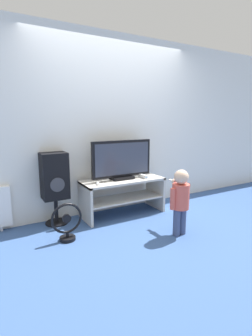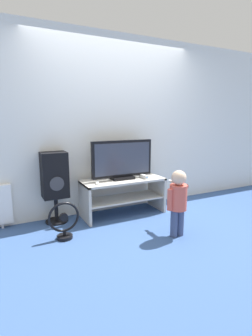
# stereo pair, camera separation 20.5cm
# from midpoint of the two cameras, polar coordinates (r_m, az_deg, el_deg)

# --- Properties ---
(ground_plane) EXTENTS (16.00, 16.00, 0.00)m
(ground_plane) POSITION_cam_midpoint_polar(r_m,az_deg,el_deg) (3.75, -0.49, -11.07)
(ground_plane) COLOR #38568C
(wall_back) EXTENTS (10.00, 0.06, 2.60)m
(wall_back) POSITION_cam_midpoint_polar(r_m,az_deg,el_deg) (3.98, -4.51, 9.35)
(wall_back) COLOR silver
(wall_back) RESTS_ON ground_plane
(tv_stand) EXTENTS (1.21, 0.48, 0.53)m
(tv_stand) POSITION_cam_midpoint_polar(r_m,az_deg,el_deg) (3.84, -2.25, -5.07)
(tv_stand) COLOR beige
(tv_stand) RESTS_ON ground_plane
(television) EXTENTS (0.93, 0.20, 0.56)m
(television) POSITION_cam_midpoint_polar(r_m,az_deg,el_deg) (3.76, -2.45, 1.68)
(television) COLOR black
(television) RESTS_ON tv_stand
(game_console) EXTENTS (0.05, 0.18, 0.05)m
(game_console) POSITION_cam_midpoint_polar(r_m,az_deg,el_deg) (3.88, 2.21, -1.81)
(game_console) COLOR white
(game_console) RESTS_ON tv_stand
(remote_primary) EXTENTS (0.08, 0.13, 0.03)m
(remote_primary) POSITION_cam_midpoint_polar(r_m,az_deg,el_deg) (3.54, -7.80, -3.39)
(remote_primary) COLOR white
(remote_primary) RESTS_ON tv_stand
(child) EXTENTS (0.31, 0.46, 0.81)m
(child) POSITION_cam_midpoint_polar(r_m,az_deg,el_deg) (3.19, 9.89, -6.20)
(child) COLOR #3F4C72
(child) RESTS_ON ground_plane
(speaker_tower) EXTENTS (0.33, 0.30, 0.96)m
(speaker_tower) POSITION_cam_midpoint_polar(r_m,az_deg,el_deg) (3.58, -16.89, -2.11)
(speaker_tower) COLOR black
(speaker_tower) RESTS_ON ground_plane
(floor_fan) EXTENTS (0.36, 0.18, 0.45)m
(floor_fan) POSITION_cam_midpoint_polar(r_m,az_deg,el_deg) (3.18, -14.59, -11.65)
(floor_fan) COLOR black
(floor_fan) RESTS_ON ground_plane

